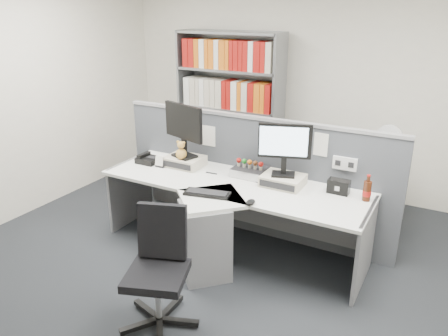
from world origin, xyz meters
The scene contains 21 objects.
ground centered at (0.00, 0.00, 0.00)m, with size 5.50×5.50×0.00m, color #2A2D31.
room_shell centered at (0.00, 0.00, 1.79)m, with size 5.04×5.54×2.72m.
partition centered at (0.00, 1.25, 0.65)m, with size 3.00×0.08×1.27m.
desk centered at (0.00, 0.60, 0.46)m, with size 2.60×1.20×0.72m.
monitor_riser_left centered at (-0.65, 0.98, 0.77)m, with size 0.38×0.31×0.10m.
monitor_riser_right centered at (0.45, 0.98, 0.77)m, with size 0.38×0.31×0.10m.
monitor_left centered at (-0.65, 0.98, 1.15)m, with size 0.53×0.24×0.55m.
monitor_right centered at (0.45, 0.98, 1.11)m, with size 0.47×0.21×0.49m.
desktop_pc centered at (0.07, 1.06, 0.76)m, with size 0.32×0.29×0.08m.
figurines centered at (0.07, 1.04, 0.86)m, with size 0.29×0.05×0.09m.
keyboard centered at (-0.06, 0.45, 0.73)m, with size 0.43×0.24×0.03m.
mouse centered at (0.36, 0.45, 0.74)m, with size 0.07×0.11×0.04m, color black.
desk_phone centered at (-1.05, 0.87, 0.76)m, with size 0.22×0.20×0.09m.
desk_calendar centered at (-0.86, 0.83, 0.77)m, with size 0.10×0.08×0.12m.
plush_toy centered at (-0.64, 0.90, 0.90)m, with size 0.11×0.11×0.20m.
speaker centered at (0.95, 1.05, 0.78)m, with size 0.19×0.11×0.13m, color black.
cola_bottle centered at (1.21, 1.01, 0.81)m, with size 0.07×0.07×0.24m.
shelving_unit centered at (-0.90, 2.44, 0.98)m, with size 1.41×0.40×2.00m.
filing_cabinet centered at (1.20, 1.99, 0.35)m, with size 0.45×0.61×0.70m.
desk_fan centered at (1.20, 1.99, 0.99)m, with size 0.28×0.16×0.46m.
office_chair centered at (0.01, -0.38, 0.49)m, with size 0.60×0.59×0.91m.
Camera 1 is at (1.79, -2.61, 2.32)m, focal length 35.11 mm.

